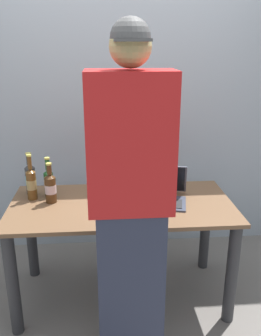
{
  "coord_description": "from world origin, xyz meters",
  "views": [
    {
      "loc": [
        -0.11,
        -2.21,
        1.75
      ],
      "look_at": [
        0.06,
        0.0,
        0.99
      ],
      "focal_mm": 38.38,
      "sensor_mm": 36.0,
      "label": 1
    }
  ],
  "objects_px": {
    "beer_bottle_green": "(31,183)",
    "person_figure": "(130,210)",
    "laptop": "(163,193)",
    "beer_bottle_brown": "(30,178)",
    "beer_bottle_dark": "(51,187)",
    "beer_bottle_amber": "(49,182)"
  },
  "relations": [
    {
      "from": "beer_bottle_green",
      "to": "person_figure",
      "type": "xyz_separation_m",
      "value": [
        0.63,
        -0.65,
        0.08
      ]
    },
    {
      "from": "laptop",
      "to": "beer_bottle_brown",
      "type": "height_order",
      "value": "beer_bottle_brown"
    },
    {
      "from": "beer_bottle_dark",
      "to": "beer_bottle_green",
      "type": "bearing_deg",
      "value": 154.96
    },
    {
      "from": "beer_bottle_green",
      "to": "person_figure",
      "type": "height_order",
      "value": "person_figure"
    },
    {
      "from": "beer_bottle_dark",
      "to": "person_figure",
      "type": "height_order",
      "value": "person_figure"
    },
    {
      "from": "laptop",
      "to": "person_figure",
      "type": "distance_m",
      "value": 0.64
    },
    {
      "from": "laptop",
      "to": "person_figure",
      "type": "relative_size",
      "value": 0.21
    },
    {
      "from": "beer_bottle_green",
      "to": "person_figure",
      "type": "relative_size",
      "value": 0.17
    },
    {
      "from": "beer_bottle_dark",
      "to": "beer_bottle_brown",
      "type": "relative_size",
      "value": 0.92
    },
    {
      "from": "laptop",
      "to": "beer_bottle_dark",
      "type": "relative_size",
      "value": 1.39
    },
    {
      "from": "laptop",
      "to": "beer_bottle_brown",
      "type": "xyz_separation_m",
      "value": [
        -0.92,
        0.19,
        0.07
      ]
    },
    {
      "from": "beer_bottle_amber",
      "to": "beer_bottle_dark",
      "type": "height_order",
      "value": "beer_bottle_amber"
    },
    {
      "from": "beer_bottle_amber",
      "to": "person_figure",
      "type": "xyz_separation_m",
      "value": [
        0.52,
        -0.7,
        0.1
      ]
    },
    {
      "from": "beer_bottle_amber",
      "to": "beer_bottle_green",
      "type": "xyz_separation_m",
      "value": [
        -0.11,
        -0.05,
        0.01
      ]
    },
    {
      "from": "person_figure",
      "to": "beer_bottle_green",
      "type": "bearing_deg",
      "value": 134.04
    },
    {
      "from": "laptop",
      "to": "person_figure",
      "type": "bearing_deg",
      "value": -115.56
    },
    {
      "from": "beer_bottle_brown",
      "to": "person_figure",
      "type": "distance_m",
      "value": 1.0
    },
    {
      "from": "laptop",
      "to": "beer_bottle_dark",
      "type": "bearing_deg",
      "value": 178.25
    },
    {
      "from": "beer_bottle_dark",
      "to": "person_figure",
      "type": "relative_size",
      "value": 0.15
    },
    {
      "from": "beer_bottle_amber",
      "to": "beer_bottle_green",
      "type": "relative_size",
      "value": 0.88
    },
    {
      "from": "beer_bottle_amber",
      "to": "beer_bottle_green",
      "type": "bearing_deg",
      "value": -157.69
    },
    {
      "from": "beer_bottle_amber",
      "to": "beer_bottle_brown",
      "type": "distance_m",
      "value": 0.14
    }
  ]
}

